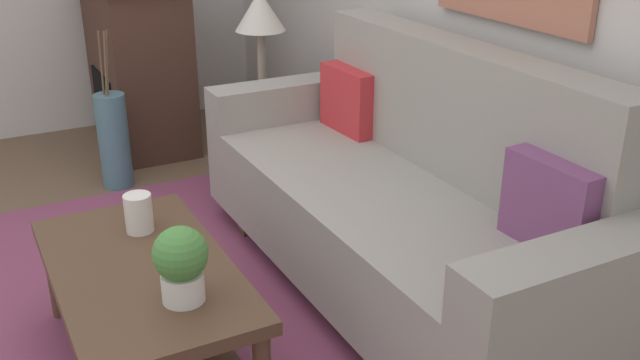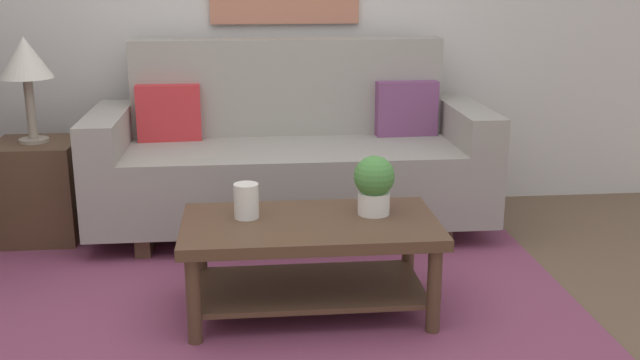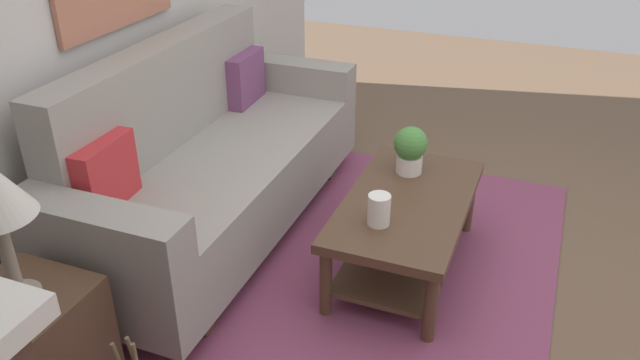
{
  "view_description": "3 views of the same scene",
  "coord_description": "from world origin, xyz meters",
  "px_view_note": "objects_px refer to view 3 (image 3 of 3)",
  "views": [
    {
      "loc": [
        2.49,
        -0.1,
        1.72
      ],
      "look_at": [
        0.2,
        1.11,
        0.61
      ],
      "focal_mm": 40.45,
      "sensor_mm": 36.0,
      "label": 1
    },
    {
      "loc": [
        -0.04,
        -2.65,
        1.47
      ],
      "look_at": [
        0.3,
        0.77,
        0.5
      ],
      "focal_mm": 41.97,
      "sensor_mm": 36.0,
      "label": 2
    },
    {
      "loc": [
        -2.49,
        -0.22,
        2.05
      ],
      "look_at": [
        0.19,
        0.83,
        0.46
      ],
      "focal_mm": 35.56,
      "sensor_mm": 36.0,
      "label": 3
    }
  ],
  "objects_px": {
    "coffee_table": "(406,219)",
    "side_table": "(36,354)",
    "tabletop_vase": "(379,210)",
    "couch": "(210,163)",
    "potted_plant_tabletop": "(410,149)",
    "throw_pillow_plum": "(245,78)",
    "throw_pillow_crimson": "(105,174)"
  },
  "relations": [
    {
      "from": "throw_pillow_crimson",
      "to": "coffee_table",
      "type": "height_order",
      "value": "throw_pillow_crimson"
    },
    {
      "from": "throw_pillow_crimson",
      "to": "throw_pillow_plum",
      "type": "relative_size",
      "value": 1.0
    },
    {
      "from": "side_table",
      "to": "tabletop_vase",
      "type": "bearing_deg",
      "value": -41.67
    },
    {
      "from": "couch",
      "to": "side_table",
      "type": "height_order",
      "value": "couch"
    },
    {
      "from": "potted_plant_tabletop",
      "to": "side_table",
      "type": "height_order",
      "value": "potted_plant_tabletop"
    },
    {
      "from": "coffee_table",
      "to": "tabletop_vase",
      "type": "height_order",
      "value": "tabletop_vase"
    },
    {
      "from": "throw_pillow_crimson",
      "to": "potted_plant_tabletop",
      "type": "distance_m",
      "value": 1.55
    },
    {
      "from": "throw_pillow_crimson",
      "to": "side_table",
      "type": "relative_size",
      "value": 0.64
    },
    {
      "from": "throw_pillow_plum",
      "to": "tabletop_vase",
      "type": "bearing_deg",
      "value": -128.73
    },
    {
      "from": "side_table",
      "to": "couch",
      "type": "bearing_deg",
      "value": 1.4
    },
    {
      "from": "couch",
      "to": "coffee_table",
      "type": "bearing_deg",
      "value": -89.39
    },
    {
      "from": "couch",
      "to": "potted_plant_tabletop",
      "type": "distance_m",
      "value": 1.11
    },
    {
      "from": "coffee_table",
      "to": "side_table",
      "type": "bearing_deg",
      "value": 142.41
    },
    {
      "from": "couch",
      "to": "potted_plant_tabletop",
      "type": "height_order",
      "value": "couch"
    },
    {
      "from": "side_table",
      "to": "throw_pillow_plum",
      "type": "bearing_deg",
      "value": 4.37
    },
    {
      "from": "couch",
      "to": "coffee_table",
      "type": "distance_m",
      "value": 1.13
    },
    {
      "from": "coffee_table",
      "to": "tabletop_vase",
      "type": "xyz_separation_m",
      "value": [
        -0.27,
        0.07,
        0.19
      ]
    },
    {
      "from": "throw_pillow_crimson",
      "to": "couch",
      "type": "bearing_deg",
      "value": -10.33
    },
    {
      "from": "tabletop_vase",
      "to": "throw_pillow_plum",
      "type": "bearing_deg",
      "value": 51.27
    },
    {
      "from": "coffee_table",
      "to": "potted_plant_tabletop",
      "type": "xyz_separation_m",
      "value": [
        0.29,
        0.07,
        0.26
      ]
    },
    {
      "from": "tabletop_vase",
      "to": "potted_plant_tabletop",
      "type": "bearing_deg",
      "value": -0.27
    },
    {
      "from": "throw_pillow_plum",
      "to": "tabletop_vase",
      "type": "relative_size",
      "value": 2.36
    },
    {
      "from": "throw_pillow_crimson",
      "to": "tabletop_vase",
      "type": "bearing_deg",
      "value": -69.97
    },
    {
      "from": "tabletop_vase",
      "to": "potted_plant_tabletop",
      "type": "height_order",
      "value": "potted_plant_tabletop"
    },
    {
      "from": "coffee_table",
      "to": "tabletop_vase",
      "type": "distance_m",
      "value": 0.34
    },
    {
      "from": "throw_pillow_crimson",
      "to": "throw_pillow_plum",
      "type": "height_order",
      "value": "same"
    },
    {
      "from": "coffee_table",
      "to": "potted_plant_tabletop",
      "type": "bearing_deg",
      "value": 13.28
    },
    {
      "from": "tabletop_vase",
      "to": "side_table",
      "type": "distance_m",
      "value": 1.55
    },
    {
      "from": "throw_pillow_crimson",
      "to": "coffee_table",
      "type": "xyz_separation_m",
      "value": [
        0.7,
        -1.25,
        -0.37
      ]
    },
    {
      "from": "throw_pillow_plum",
      "to": "side_table",
      "type": "xyz_separation_m",
      "value": [
        -2.1,
        -0.16,
        -0.4
      ]
    },
    {
      "from": "tabletop_vase",
      "to": "couch",
      "type": "bearing_deg",
      "value": 76.25
    },
    {
      "from": "side_table",
      "to": "throw_pillow_crimson",
      "type": "bearing_deg",
      "value": 12.58
    }
  ]
}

